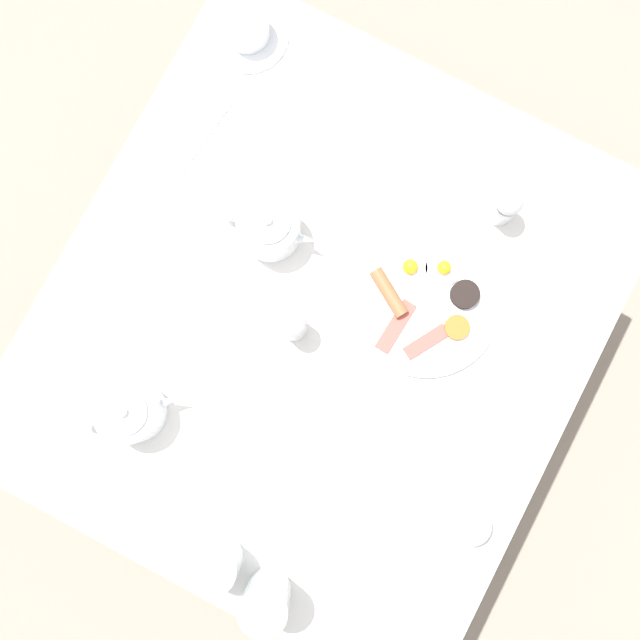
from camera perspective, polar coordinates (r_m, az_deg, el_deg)
The scene contains 14 objects.
ground_plane at distance 2.10m, azimuth -0.00°, elevation -2.22°, with size 8.00×8.00×0.00m, color gray.
table at distance 1.45m, azimuth -0.00°, elevation -0.38°, with size 0.97×1.07×0.71m.
breakfast_plate at distance 1.40m, azimuth 8.02°, elevation 1.45°, with size 0.28×0.28×0.04m.
teapot_near at distance 1.37m, azimuth -14.30°, elevation -6.80°, with size 0.15×0.14×0.12m.
teapot_far at distance 1.37m, azimuth -3.93°, elevation 7.06°, with size 0.20×0.11×0.12m.
teacup_with_saucer_left at distance 1.53m, azimuth -5.58°, elevation 21.25°, with size 0.16×0.16×0.06m.
water_glass_tall at distance 1.36m, azimuth -7.87°, elevation -17.96°, with size 0.08×0.08×0.12m.
water_glass_short at distance 1.35m, azimuth -4.15°, elevation -20.59°, with size 0.08×0.08×0.15m.
creamer_jug at distance 1.39m, azimuth 11.17°, elevation -14.91°, with size 0.09×0.07×0.06m.
pepper_grinder at distance 1.33m, azimuth -2.07°, elevation -0.41°, with size 0.05×0.05×0.11m.
salt_grinder at distance 1.41m, azimuth 13.98°, elevation 8.44°, with size 0.05×0.05×0.11m.
fork_by_plate at distance 1.48m, azimuth -8.86°, elevation 13.58°, with size 0.03×0.18×0.00m.
knife_by_plate at distance 1.38m, azimuth -2.69°, elevation -12.44°, with size 0.17×0.12×0.00m.
spoon_for_tea at distance 1.47m, azimuth 9.38°, elevation 12.03°, with size 0.16×0.03×0.00m.
Camera 1 is at (-0.07, 0.13, 2.09)m, focal length 42.00 mm.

